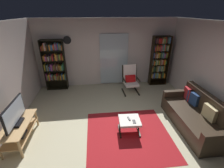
# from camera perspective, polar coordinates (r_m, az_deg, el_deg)

# --- Properties ---
(ground_plane) EXTENTS (7.02, 7.02, 0.00)m
(ground_plane) POSITION_cam_1_polar(r_m,az_deg,el_deg) (4.26, 1.71, -16.29)
(ground_plane) COLOR #B9B291
(wall_back) EXTENTS (5.60, 0.06, 2.60)m
(wall_back) POSITION_cam_1_polar(r_m,az_deg,el_deg) (6.26, -1.99, 11.10)
(wall_back) COLOR beige
(wall_back) RESTS_ON ground
(glass_door_panel) EXTENTS (1.10, 0.01, 2.00)m
(glass_door_panel) POSITION_cam_1_polar(r_m,az_deg,el_deg) (6.30, 0.70, 8.82)
(glass_door_panel) COLOR silver
(area_rug) EXTENTS (2.05, 1.97, 0.01)m
(area_rug) POSITION_cam_1_polar(r_m,az_deg,el_deg) (4.14, 5.96, -17.82)
(area_rug) COLOR maroon
(area_rug) RESTS_ON ground
(tv_stand) EXTENTS (0.51, 1.15, 0.49)m
(tv_stand) POSITION_cam_1_polar(r_m,az_deg,el_deg) (4.34, -30.73, -14.14)
(tv_stand) COLOR tan
(tv_stand) RESTS_ON ground
(television) EXTENTS (0.20, 0.92, 0.55)m
(television) POSITION_cam_1_polar(r_m,az_deg,el_deg) (4.11, -31.93, -9.28)
(television) COLOR black
(television) RESTS_ON tv_stand
(bookshelf_near_tv) EXTENTS (0.79, 0.30, 1.90)m
(bookshelf_near_tv) POSITION_cam_1_polar(r_m,az_deg,el_deg) (6.29, -20.25, 6.96)
(bookshelf_near_tv) COLOR black
(bookshelf_near_tv) RESTS_ON ground
(bookshelf_near_sofa) EXTENTS (0.69, 0.30, 1.96)m
(bookshelf_near_sofa) POSITION_cam_1_polar(r_m,az_deg,el_deg) (6.59, 16.84, 8.57)
(bookshelf_near_sofa) COLOR black
(bookshelf_near_sofa) RESTS_ON ground
(leather_sofa) EXTENTS (0.90, 1.99, 0.88)m
(leather_sofa) POSITION_cam_1_polar(r_m,az_deg,el_deg) (4.75, 28.28, -10.19)
(leather_sofa) COLOR #32271C
(leather_sofa) RESTS_ON ground
(lounge_armchair) EXTENTS (0.59, 0.67, 1.02)m
(lounge_armchair) POSITION_cam_1_polar(r_m,az_deg,el_deg) (5.88, 6.67, 2.10)
(lounge_armchair) COLOR black
(lounge_armchair) RESTS_ON ground
(ottoman) EXTENTS (0.54, 0.50, 0.37)m
(ottoman) POSITION_cam_1_polar(r_m,az_deg,el_deg) (4.04, 6.39, -13.49)
(ottoman) COLOR white
(ottoman) RESTS_ON ground
(tv_remote) EXTENTS (0.06, 0.15, 0.02)m
(tv_remote) POSITION_cam_1_polar(r_m,az_deg,el_deg) (4.02, 6.19, -12.40)
(tv_remote) COLOR black
(tv_remote) RESTS_ON ottoman
(cell_phone) EXTENTS (0.07, 0.14, 0.01)m
(cell_phone) POSITION_cam_1_polar(r_m,az_deg,el_deg) (3.95, 8.06, -13.41)
(cell_phone) COLOR black
(cell_phone) RESTS_ON ottoman
(wall_clock) EXTENTS (0.29, 0.03, 0.29)m
(wall_clock) POSITION_cam_1_polar(r_m,az_deg,el_deg) (6.13, -16.01, 15.13)
(wall_clock) COLOR silver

